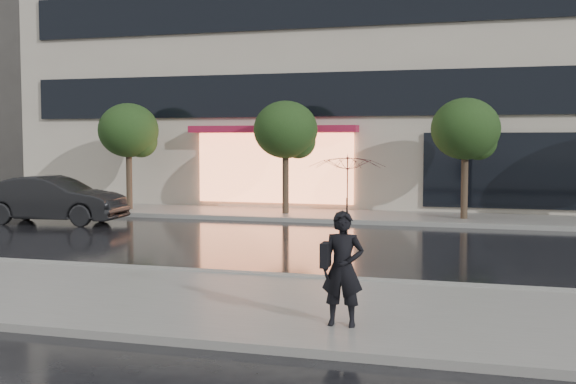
% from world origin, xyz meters
% --- Properties ---
extents(ground, '(120.00, 120.00, 0.00)m').
position_xyz_m(ground, '(0.00, 0.00, 0.00)').
color(ground, black).
rests_on(ground, ground).
extents(sidewalk_near, '(60.00, 4.50, 0.12)m').
position_xyz_m(sidewalk_near, '(0.00, -3.25, 0.06)').
color(sidewalk_near, slate).
rests_on(sidewalk_near, ground).
extents(sidewalk_far, '(60.00, 3.50, 0.12)m').
position_xyz_m(sidewalk_far, '(0.00, 10.25, 0.06)').
color(sidewalk_far, slate).
rests_on(sidewalk_far, ground).
extents(curb_near, '(60.00, 0.25, 0.14)m').
position_xyz_m(curb_near, '(0.00, -1.00, 0.07)').
color(curb_near, gray).
rests_on(curb_near, ground).
extents(curb_far, '(60.00, 0.25, 0.14)m').
position_xyz_m(curb_far, '(0.00, 8.50, 0.07)').
color(curb_far, gray).
rests_on(curb_far, ground).
extents(tree_far_west, '(2.20, 2.20, 3.99)m').
position_xyz_m(tree_far_west, '(-8.94, 10.03, 2.92)').
color(tree_far_west, '#33261C').
rests_on(tree_far_west, ground).
extents(tree_mid_west, '(2.20, 2.20, 3.99)m').
position_xyz_m(tree_mid_west, '(-2.94, 10.03, 2.92)').
color(tree_mid_west, '#33261C').
rests_on(tree_mid_west, ground).
extents(tree_mid_east, '(2.20, 2.20, 3.99)m').
position_xyz_m(tree_mid_east, '(3.06, 10.03, 2.92)').
color(tree_mid_east, '#33261C').
rests_on(tree_mid_east, ground).
extents(parked_car, '(4.68, 1.97, 1.50)m').
position_xyz_m(parked_car, '(-9.51, 6.00, 0.75)').
color(parked_car, black).
rests_on(parked_car, ground).
extents(pedestrian_with_umbrella, '(1.04, 1.06, 2.34)m').
position_xyz_m(pedestrian_with_umbrella, '(2.07, -4.31, 1.71)').
color(pedestrian_with_umbrella, black).
rests_on(pedestrian_with_umbrella, sidewalk_near).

